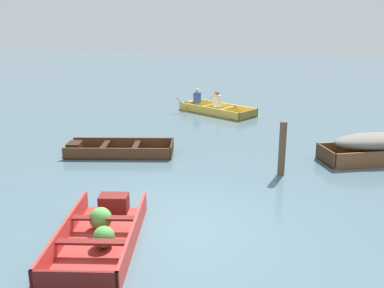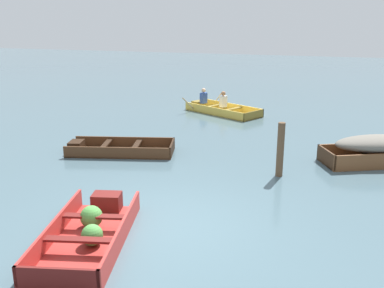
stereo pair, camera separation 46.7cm
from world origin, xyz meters
name	(u,v)px [view 1 (the left image)]	position (x,y,z in m)	size (l,w,h in m)	color
ground_plane	(173,227)	(0.00, 0.00, 0.00)	(80.00, 80.00, 0.00)	#47606B
dinghy_red_foreground	(101,232)	(-1.02, -0.78, 0.15)	(1.90, 3.01, 0.44)	#AD2D28
skiff_dark_varnish_near_moored	(116,150)	(-3.00, 3.72, 0.11)	(3.12, 1.87, 0.32)	#4C2D19
skiff_wooden_brown_mid_moored	(376,145)	(3.89, 5.16, 0.44)	(2.97, 2.18, 0.75)	brown
rowboat_yellow_with_crew	(213,108)	(-1.75, 9.94, 0.17)	(3.35, 2.83, 0.89)	#E5BC47
mooring_post	(282,149)	(1.59, 3.35, 0.66)	(0.17, 0.17, 1.32)	brown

